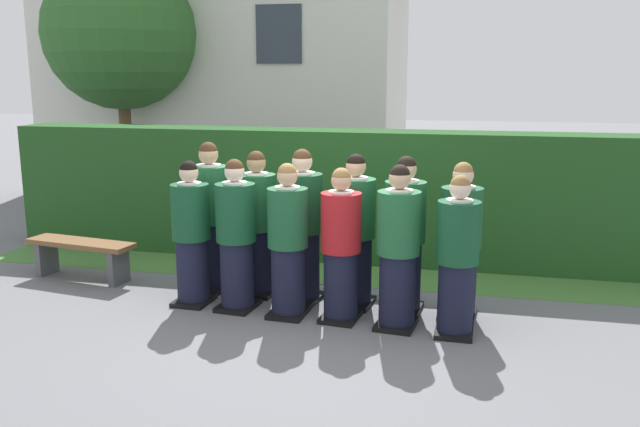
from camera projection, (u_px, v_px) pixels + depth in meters
The scene contains 18 objects.
ground_plane at pixel (315, 317), 6.99m from camera, with size 60.00×60.00×0.00m, color slate.
student_front_row_0 at pixel (191, 237), 7.27m from camera, with size 0.41×0.47×1.58m.
student_front_row_1 at pixel (236, 239), 7.10m from camera, with size 0.42×0.50×1.62m.
student_front_row_2 at pixel (288, 244), 6.90m from camera, with size 0.42×0.51×1.60m.
student_in_red_blazer at pixel (341, 249), 6.78m from camera, with size 0.41×0.49×1.57m.
student_front_row_4 at pixel (398, 251), 6.58m from camera, with size 0.43×0.54×1.63m.
student_front_row_5 at pixel (457, 260), 6.39m from camera, with size 0.41×0.46×1.56m.
student_rear_row_0 at pixel (211, 220), 7.74m from camera, with size 0.48×0.58×1.73m.
student_rear_row_1 at pixel (257, 227), 7.58m from camera, with size 0.43×0.52×1.65m.
student_rear_row_2 at pixel (303, 230), 7.35m from camera, with size 0.46×0.54×1.69m.
student_rear_row_3 at pixel (355, 234), 7.20m from camera, with size 0.43×0.51×1.66m.
student_rear_row_4 at pixel (404, 239), 7.01m from camera, with size 0.43×0.51×1.66m.
student_rear_row_5 at pixel (460, 245), 6.85m from camera, with size 0.42×0.49×1.62m.
hedge at pixel (354, 195), 9.03m from camera, with size 9.65×0.70×1.74m.
school_building_main at pixel (229, 11), 14.90m from camera, with size 8.04×4.03×7.45m.
oak_tree_left at pixel (120, 34), 13.10m from camera, with size 2.97×2.97×4.73m.
wooden_bench at pixel (81, 251), 8.22m from camera, with size 1.44×0.57×0.48m.
lawn_strip at pixel (343, 275), 8.44m from camera, with size 9.65×0.90×0.01m, color #477A38.
Camera 1 is at (1.53, -6.44, 2.49)m, focal length 37.77 mm.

